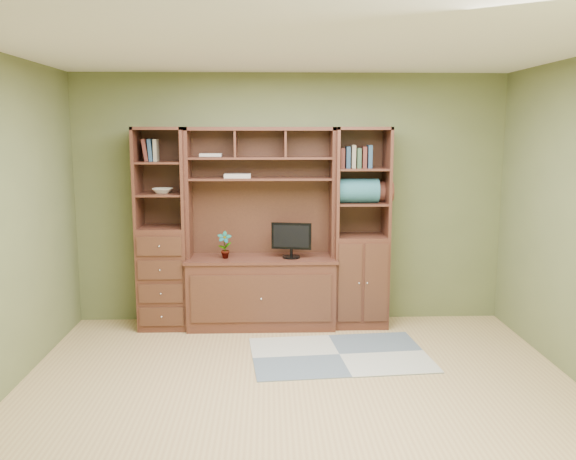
{
  "coord_description": "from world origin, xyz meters",
  "views": [
    {
      "loc": [
        -0.23,
        -4.38,
        2.01
      ],
      "look_at": [
        -0.05,
        1.2,
        1.1
      ],
      "focal_mm": 38.0,
      "sensor_mm": 36.0,
      "label": 1
    }
  ],
  "objects_px": {
    "right_tower": "(361,228)",
    "monitor": "(291,234)",
    "center_hutch": "(261,229)",
    "left_tower": "(163,229)"
  },
  "relations": [
    {
      "from": "left_tower",
      "to": "right_tower",
      "type": "xyz_separation_m",
      "value": [
        2.02,
        0.0,
        0.0
      ]
    },
    {
      "from": "center_hutch",
      "to": "right_tower",
      "type": "xyz_separation_m",
      "value": [
        1.02,
        0.04,
        0.0
      ]
    },
    {
      "from": "center_hutch",
      "to": "left_tower",
      "type": "height_order",
      "value": "same"
    },
    {
      "from": "left_tower",
      "to": "monitor",
      "type": "relative_size",
      "value": 4.11
    },
    {
      "from": "center_hutch",
      "to": "left_tower",
      "type": "relative_size",
      "value": 1.0
    },
    {
      "from": "center_hutch",
      "to": "monitor",
      "type": "distance_m",
      "value": 0.31
    },
    {
      "from": "right_tower",
      "to": "monitor",
      "type": "height_order",
      "value": "right_tower"
    },
    {
      "from": "left_tower",
      "to": "right_tower",
      "type": "bearing_deg",
      "value": 0.0
    },
    {
      "from": "left_tower",
      "to": "monitor",
      "type": "xyz_separation_m",
      "value": [
        1.31,
        -0.07,
        -0.05
      ]
    },
    {
      "from": "center_hutch",
      "to": "left_tower",
      "type": "bearing_deg",
      "value": 177.71
    }
  ]
}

